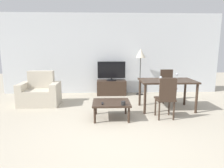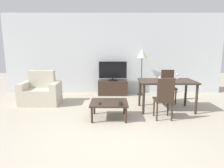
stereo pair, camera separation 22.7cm
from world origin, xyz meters
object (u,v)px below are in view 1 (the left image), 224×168
at_px(armchair, 40,93).
at_px(wine_glass_left, 177,75).
at_px(tv, 111,71).
at_px(coffee_table, 111,104).
at_px(wine_glass_center, 161,78).
at_px(cup_white_near, 123,103).
at_px(remote_primary, 102,103).
at_px(dining_chair_far, 167,84).
at_px(tv_stand, 111,88).
at_px(dining_table, 167,84).
at_px(floor_lamp, 141,56).
at_px(dining_chair_near, 166,96).

distance_m(armchair, wine_glass_left, 3.78).
bearing_deg(tv, armchair, -151.12).
relative_size(tv, coffee_table, 1.11).
bearing_deg(wine_glass_center, cup_white_near, -148.40).
height_order(tv, remote_primary, tv).
height_order(dining_chair_far, wine_glass_center, dining_chair_far).
relative_size(tv_stand, cup_white_near, 10.68).
bearing_deg(tv, dining_table, -50.74).
distance_m(armchair, tv, 2.37).
bearing_deg(dining_table, cup_white_near, -143.65).
distance_m(tv_stand, wine_glass_center, 2.33).
relative_size(armchair, coffee_table, 1.28).
height_order(armchair, tv, tv).
bearing_deg(wine_glass_left, coffee_table, -153.44).
height_order(dining_chair_far, wine_glass_left, dining_chair_far).
relative_size(coffee_table, dining_chair_far, 0.88).
relative_size(cup_white_near, wine_glass_left, 0.62).
relative_size(tv_stand, wine_glass_center, 6.64).
bearing_deg(cup_white_near, armchair, 147.00).
xyz_separation_m(coffee_table, floor_lamp, (1.05, 2.24, 0.98)).
relative_size(armchair, cup_white_near, 11.75).
distance_m(tv, coffee_table, 2.33).
height_order(dining_table, wine_glass_center, wine_glass_center).
bearing_deg(dining_chair_near, tv, 115.07).
distance_m(dining_chair_near, wine_glass_center, 0.54).
bearing_deg(tv_stand, dining_chair_far, -30.43).
relative_size(tv_stand, floor_lamp, 0.63).
distance_m(dining_table, dining_chair_near, 0.78).
height_order(tv, dining_chair_far, tv).
distance_m(coffee_table, dining_table, 1.61).
height_order(floor_lamp, cup_white_near, floor_lamp).
bearing_deg(floor_lamp, dining_table, -76.16).
xyz_separation_m(armchair, tv, (2.03, 1.12, 0.47)).
relative_size(dining_chair_near, cup_white_near, 10.35).
xyz_separation_m(wine_glass_left, wine_glass_center, (-0.60, -0.57, 0.00)).
bearing_deg(remote_primary, dining_table, 25.15).
relative_size(floor_lamp, remote_primary, 10.22).
xyz_separation_m(tv, remote_primary, (-0.29, -2.43, -0.41)).
xyz_separation_m(dining_table, floor_lamp, (-0.40, 1.62, 0.64)).
relative_size(dining_chair_far, floor_lamp, 0.61).
bearing_deg(armchair, wine_glass_left, -4.02).
height_order(cup_white_near, wine_glass_left, wine_glass_left).
relative_size(dining_chair_far, cup_white_near, 10.35).
distance_m(dining_table, floor_lamp, 1.78).
relative_size(dining_table, cup_white_near, 15.16).
distance_m(dining_chair_near, cup_white_near, 0.98).
height_order(dining_chair_near, wine_glass_center, dining_chair_near).
relative_size(tv_stand, dining_chair_far, 1.03).
xyz_separation_m(coffee_table, dining_table, (1.44, 0.62, 0.34)).
bearing_deg(floor_lamp, tv, 177.68).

